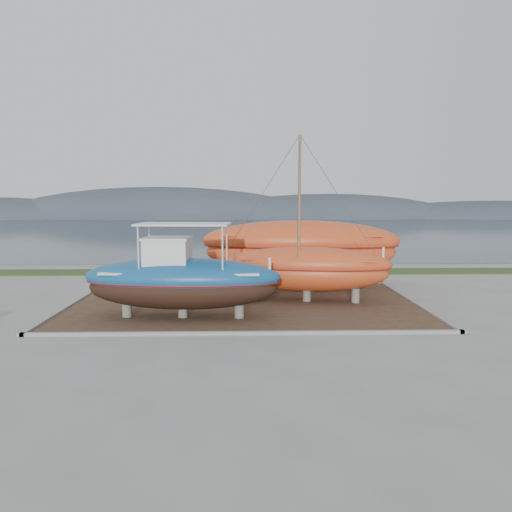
{
  "coord_description": "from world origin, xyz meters",
  "views": [
    {
      "loc": [
        0.0,
        -22.24,
        5.63
      ],
      "look_at": [
        0.63,
        4.0,
        2.59
      ],
      "focal_mm": 35.0,
      "sensor_mm": 36.0,
      "label": 1
    }
  ],
  "objects_px": {
    "blue_caique": "(182,271)",
    "orange_bare_hull": "(300,254)",
    "white_dinghy": "(147,288)",
    "orange_sailboat": "(308,219)"
  },
  "relations": [
    {
      "from": "orange_sailboat",
      "to": "white_dinghy",
      "type": "bearing_deg",
      "value": -177.7
    },
    {
      "from": "blue_caique",
      "to": "orange_bare_hull",
      "type": "height_order",
      "value": "blue_caique"
    },
    {
      "from": "white_dinghy",
      "to": "orange_bare_hull",
      "type": "relative_size",
      "value": 0.3
    },
    {
      "from": "blue_caique",
      "to": "white_dinghy",
      "type": "relative_size",
      "value": 2.51
    },
    {
      "from": "orange_sailboat",
      "to": "orange_bare_hull",
      "type": "bearing_deg",
      "value": 98.3
    },
    {
      "from": "white_dinghy",
      "to": "orange_bare_hull",
      "type": "bearing_deg",
      "value": 24.07
    },
    {
      "from": "orange_bare_hull",
      "to": "white_dinghy",
      "type": "bearing_deg",
      "value": -155.78
    },
    {
      "from": "orange_sailboat",
      "to": "orange_bare_hull",
      "type": "xyz_separation_m",
      "value": [
        0.15,
        4.57,
        -2.41
      ]
    },
    {
      "from": "orange_bare_hull",
      "to": "orange_sailboat",
      "type": "bearing_deg",
      "value": -87.85
    },
    {
      "from": "white_dinghy",
      "to": "blue_caique",
      "type": "bearing_deg",
      "value": -57.54
    }
  ]
}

